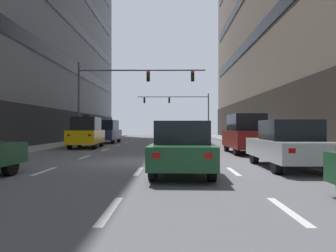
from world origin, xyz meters
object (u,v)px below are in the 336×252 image
(pedestrian_0, at_px, (257,134))
(car_parked_1, at_px, (288,145))
(car_driving_0, at_px, (182,148))
(car_driving_6, at_px, (175,133))
(car_parked_2, at_px, (246,134))
(traffic_signal_0, at_px, (123,86))
(pedestrian_1, at_px, (238,131))
(taxi_driving_3, at_px, (177,134))
(taxi_driving_4, at_px, (87,133))
(car_driving_5, at_px, (175,132))
(traffic_signal_1, at_px, (183,105))
(car_driving_2, at_px, (107,132))

(pedestrian_0, bearing_deg, car_parked_1, -99.73)
(car_driving_0, distance_m, car_driving_6, 27.11)
(car_parked_2, xyz_separation_m, traffic_signal_0, (-8.24, 8.97, 3.85))
(car_driving_6, distance_m, car_parked_2, 19.55)
(car_driving_6, bearing_deg, pedestrian_1, -59.26)
(taxi_driving_3, distance_m, pedestrian_1, 5.36)
(taxi_driving_3, distance_m, traffic_signal_0, 6.29)
(car_parked_2, bearing_deg, traffic_signal_0, 132.59)
(car_driving_6, bearing_deg, pedestrian_0, -68.05)
(taxi_driving_4, relative_size, car_parked_1, 0.98)
(car_driving_6, relative_size, car_parked_2, 0.98)
(car_driving_5, bearing_deg, pedestrian_1, -71.01)
(car_parked_1, xyz_separation_m, pedestrian_0, (1.97, 11.49, 0.15))
(taxi_driving_4, height_order, traffic_signal_1, traffic_signal_1)
(taxi_driving_3, bearing_deg, car_driving_2, 171.56)
(taxi_driving_4, distance_m, car_parked_2, 11.04)
(car_driving_2, distance_m, car_driving_5, 15.51)
(car_driving_6, bearing_deg, car_driving_0, -90.15)
(traffic_signal_0, distance_m, traffic_signal_1, 22.51)
(taxi_driving_4, bearing_deg, traffic_signal_1, 73.67)
(traffic_signal_0, bearing_deg, car_driving_0, -75.34)
(car_driving_6, bearing_deg, taxi_driving_4, -113.31)
(car_driving_0, xyz_separation_m, car_parked_1, (3.82, 1.41, 0.03))
(car_driving_2, distance_m, traffic_signal_1, 21.19)
(pedestrian_1, bearing_deg, car_driving_5, 108.99)
(car_driving_6, height_order, car_parked_1, car_parked_1)
(car_parked_1, xyz_separation_m, traffic_signal_0, (-8.24, 15.49, 4.09))
(taxi_driving_4, bearing_deg, car_parked_1, -47.34)
(car_driving_2, height_order, taxi_driving_3, car_driving_2)
(car_parked_1, xyz_separation_m, car_parked_2, (0.00, 6.52, 0.24))
(traffic_signal_0, distance_m, pedestrian_0, 11.65)
(car_driving_5, height_order, car_driving_6, car_driving_6)
(car_driving_5, bearing_deg, taxi_driving_3, -90.25)
(car_parked_1, relative_size, pedestrian_1, 2.77)
(car_driving_5, bearing_deg, car_driving_2, -114.27)
(taxi_driving_3, bearing_deg, car_driving_6, 90.44)
(pedestrian_1, bearing_deg, car_driving_2, 174.12)
(taxi_driving_3, relative_size, traffic_signal_0, 0.43)
(car_driving_2, xyz_separation_m, pedestrian_0, (11.97, -6.31, -0.05))
(car_parked_1, xyz_separation_m, pedestrian_1, (1.66, 16.60, 0.25))
(car_driving_5, height_order, traffic_signal_0, traffic_signal_0)
(traffic_signal_1, distance_m, pedestrian_0, 26.38)
(taxi_driving_4, bearing_deg, car_driving_5, 72.82)
(car_driving_6, xyz_separation_m, pedestrian_0, (5.72, -14.21, 0.19))
(car_parked_1, relative_size, car_parked_2, 1.01)
(car_parked_2, bearing_deg, taxi_driving_3, 109.61)
(taxi_driving_3, xyz_separation_m, car_driving_5, (0.06, 15.07, -0.06))
(car_parked_2, relative_size, pedestrian_1, 2.73)
(car_driving_6, bearing_deg, traffic_signal_0, -113.72)
(car_driving_5, height_order, car_parked_2, car_parked_2)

